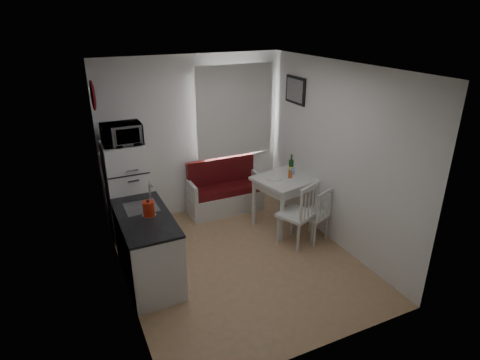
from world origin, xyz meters
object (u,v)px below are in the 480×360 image
object	(u,v)px
kettle	(149,209)
bench	(225,194)
chair_left	(300,209)
wine_bottle	(291,164)
kitchen_counter	(147,247)
dining_table	(291,181)
chair_right	(317,210)
microwave	(122,134)
fridge	(128,190)

from	to	relation	value
kettle	bench	bearing A→B (deg)	41.99
chair_left	wine_bottle	xyz separation A→B (m)	(0.31, 0.77, 0.36)
kitchen_counter	bench	bearing A→B (deg)	39.81
kettle	dining_table	bearing A→B (deg)	13.47
bench	chair_left	distance (m)	1.64
chair_right	kettle	xyz separation A→B (m)	(-2.40, 0.09, 0.50)
kitchen_counter	bench	size ratio (longest dim) A/B	1.05
microwave	wine_bottle	world-z (taller)	microwave
dining_table	fridge	xyz separation A→B (m)	(-2.37, 0.75, -0.00)
kitchen_counter	chair_right	size ratio (longest dim) A/B	2.65
chair_left	fridge	size ratio (longest dim) A/B	0.42
chair_left	kettle	bearing A→B (deg)	152.97
kitchen_counter	microwave	xyz separation A→B (m)	(0.02, 1.19, 1.15)
bench	microwave	size ratio (longest dim) A/B	2.32
wine_bottle	chair_left	bearing A→B (deg)	-111.61
bench	fridge	xyz separation A→B (m)	(-1.60, -0.11, 0.43)
chair_left	wine_bottle	size ratio (longest dim) A/B	1.96
kettle	wine_bottle	distance (m)	2.49
kitchen_counter	chair_right	bearing A→B (deg)	-3.68
chair_left	microwave	xyz separation A→B (m)	(-2.12, 1.37, 0.99)
kitchen_counter	chair_left	bearing A→B (deg)	-4.64
chair_left	microwave	world-z (taller)	microwave
dining_table	kettle	bearing A→B (deg)	-179.60
chair_right	kettle	size ratio (longest dim) A/B	2.24
kettle	wine_bottle	bearing A→B (deg)	15.41
chair_right	bench	bearing A→B (deg)	97.40
dining_table	chair_left	size ratio (longest dim) A/B	2.05
fridge	kettle	distance (m)	1.34
microwave	kitchen_counter	bearing A→B (deg)	-90.94
kettle	wine_bottle	size ratio (longest dim) A/B	0.72
bench	chair_right	distance (m)	1.74
chair_right	microwave	bearing A→B (deg)	129.66
chair_left	bench	bearing A→B (deg)	84.78
fridge	kettle	bearing A→B (deg)	-88.69
dining_table	fridge	size ratio (longest dim) A/B	0.85
fridge	chair_left	bearing A→B (deg)	-33.73
kitchen_counter	dining_table	distance (m)	2.46
dining_table	wine_bottle	size ratio (longest dim) A/B	4.02
bench	microwave	world-z (taller)	microwave
fridge	wine_bottle	xyz separation A→B (m)	(2.43, -0.65, 0.25)
chair_right	kitchen_counter	bearing A→B (deg)	155.06
bench	chair_left	size ratio (longest dim) A/B	2.08
chair_right	kettle	bearing A→B (deg)	156.50
kettle	chair_right	bearing A→B (deg)	-2.24
kitchen_counter	bench	world-z (taller)	kitchen_counter
chair_left	chair_right	distance (m)	0.32
kitchen_counter	kettle	size ratio (longest dim) A/B	5.93
dining_table	wine_bottle	distance (m)	0.27
dining_table	fridge	world-z (taller)	fridge
chair_left	chair_right	bearing A→B (deg)	-20.96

